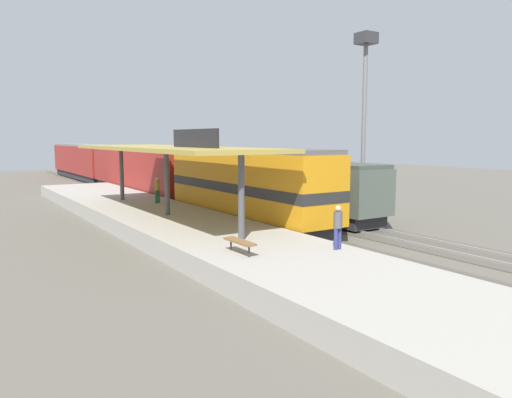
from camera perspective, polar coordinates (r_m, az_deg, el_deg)
The scene contains 13 objects.
ground_plane at distance 31.13m, azimuth 1.07°, elevation -2.44°, with size 120.00×120.00×0.00m, color #5B564C.
track_near at distance 30.07m, azimuth -2.10°, elevation -2.72°, with size 3.20×110.00×0.16m.
track_far at distance 32.63m, azimuth 4.86°, elevation -1.96°, with size 3.20×110.00×0.16m.
platform at distance 27.96m, azimuth -10.23°, elevation -2.71°, with size 6.00×44.00×0.90m, color #9E998E.
station_canopy at distance 27.48m, azimuth -10.35°, elevation 5.68°, with size 5.20×18.00×4.70m.
platform_bench at distance 18.21m, azimuth -1.91°, elevation -5.01°, with size 0.44×1.70×0.50m.
locomotive at distance 28.94m, azimuth -1.15°, elevation 1.65°, with size 2.93×14.43×4.44m.
passenger_carriage_front at distance 45.21m, azimuth -13.27°, elevation 3.31°, with size 2.90×20.00×4.24m.
passenger_carriage_rear at distance 65.15m, azimuth -19.48°, elevation 4.21°, with size 2.90×20.00×4.24m.
freight_car at distance 31.58m, azimuth 6.03°, elevation 1.27°, with size 2.80×12.00×3.54m.
light_mast at distance 32.51m, azimuth 12.56°, elevation 12.66°, with size 1.10×1.10×11.70m.
person_waiting at distance 19.04m, azimuth 9.51°, elevation -3.00°, with size 0.34×0.34×1.71m.
person_walking at distance 32.91m, azimuth -11.43°, elevation 1.20°, with size 0.34×0.34×1.71m.
Camera 1 is at (-15.16, -25.45, 5.17)m, focal length 34.37 mm.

